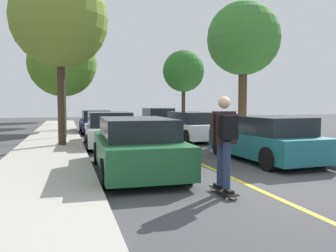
{
  "coord_description": "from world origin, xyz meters",
  "views": [
    {
      "loc": [
        -3.74,
        -5.89,
        1.76
      ],
      "look_at": [
        -0.31,
        5.43,
        0.97
      ],
      "focal_mm": 35.82,
      "sensor_mm": 36.0,
      "label": 1
    }
  ],
  "objects_px": {
    "parked_car_right_nearest": "(265,139)",
    "parked_car_right_far": "(158,120)",
    "parked_car_right_near": "(192,126)",
    "skateboard": "(223,191)",
    "parked_car_left_nearest": "(136,146)",
    "street_tree_left_near": "(62,63)",
    "street_tree_left_nearest": "(60,19)",
    "parked_car_left_near": "(109,130)",
    "street_tree_left_far": "(63,67)",
    "parked_car_left_far": "(96,122)",
    "street_tree_left_farthest": "(64,71)",
    "skateboarder": "(225,137)",
    "street_tree_right_near": "(184,71)",
    "streetlamp": "(64,67)",
    "street_tree_right_nearest": "(243,39)"
  },
  "relations": [
    {
      "from": "parked_car_right_nearest",
      "to": "parked_car_right_far",
      "type": "distance_m",
      "value": 12.49
    },
    {
      "from": "parked_car_right_near",
      "to": "skateboard",
      "type": "distance_m",
      "value": 9.78
    },
    {
      "from": "parked_car_left_nearest",
      "to": "street_tree_left_near",
      "type": "xyz_separation_m",
      "value": [
        -1.87,
        13.38,
        3.57
      ]
    },
    {
      "from": "street_tree_left_nearest",
      "to": "skateboard",
      "type": "bearing_deg",
      "value": -69.31
    },
    {
      "from": "parked_car_left_near",
      "to": "street_tree_left_far",
      "type": "xyz_separation_m",
      "value": [
        -1.87,
        13.83,
        3.97
      ]
    },
    {
      "from": "street_tree_left_near",
      "to": "parked_car_left_near",
      "type": "bearing_deg",
      "value": -76.43
    },
    {
      "from": "parked_car_left_nearest",
      "to": "street_tree_left_near",
      "type": "relative_size",
      "value": 0.71
    },
    {
      "from": "parked_car_left_far",
      "to": "street_tree_left_farthest",
      "type": "relative_size",
      "value": 0.59
    },
    {
      "from": "parked_car_right_far",
      "to": "skateboarder",
      "type": "xyz_separation_m",
      "value": [
        -2.94,
        -15.63,
        0.42
      ]
    },
    {
      "from": "street_tree_left_far",
      "to": "street_tree_right_near",
      "type": "bearing_deg",
      "value": -37.96
    },
    {
      "from": "street_tree_left_far",
      "to": "street_tree_left_farthest",
      "type": "xyz_separation_m",
      "value": [
        0.0,
        7.51,
        0.35
      ]
    },
    {
      "from": "parked_car_left_near",
      "to": "parked_car_left_nearest",
      "type": "bearing_deg",
      "value": -90.01
    },
    {
      "from": "parked_car_left_nearest",
      "to": "street_tree_left_far",
      "type": "relative_size",
      "value": 0.73
    },
    {
      "from": "parked_car_left_near",
      "to": "streetlamp",
      "type": "height_order",
      "value": "streetlamp"
    },
    {
      "from": "parked_car_left_far",
      "to": "parked_car_right_nearest",
      "type": "distance_m",
      "value": 12.58
    },
    {
      "from": "streetlamp",
      "to": "street_tree_right_near",
      "type": "bearing_deg",
      "value": 30.61
    },
    {
      "from": "street_tree_left_near",
      "to": "street_tree_left_far",
      "type": "xyz_separation_m",
      "value": [
        -0.0,
        6.1,
        0.4
      ]
    },
    {
      "from": "street_tree_left_near",
      "to": "parked_car_left_far",
      "type": "bearing_deg",
      "value": -26.56
    },
    {
      "from": "parked_car_left_nearest",
      "to": "street_tree_right_nearest",
      "type": "height_order",
      "value": "street_tree_right_nearest"
    },
    {
      "from": "parked_car_right_far",
      "to": "street_tree_right_nearest",
      "type": "bearing_deg",
      "value": -76.46
    },
    {
      "from": "street_tree_right_nearest",
      "to": "skateboarder",
      "type": "distance_m",
      "value": 9.88
    },
    {
      "from": "street_tree_left_farthest",
      "to": "skateboarder",
      "type": "xyz_separation_m",
      "value": [
        3.05,
        -29.56,
        -3.88
      ]
    },
    {
      "from": "street_tree_left_nearest",
      "to": "skateboard",
      "type": "height_order",
      "value": "street_tree_left_nearest"
    },
    {
      "from": "parked_car_left_far",
      "to": "street_tree_right_nearest",
      "type": "xyz_separation_m",
      "value": [
        5.99,
        -7.14,
        3.97
      ]
    },
    {
      "from": "street_tree_left_nearest",
      "to": "street_tree_right_near",
      "type": "xyz_separation_m",
      "value": [
        7.86,
        7.82,
        -1.06
      ]
    },
    {
      "from": "street_tree_right_near",
      "to": "street_tree_left_far",
      "type": "bearing_deg",
      "value": 142.04
    },
    {
      "from": "parked_car_right_far",
      "to": "street_tree_right_nearest",
      "type": "relative_size",
      "value": 0.66
    },
    {
      "from": "parked_car_right_near",
      "to": "street_tree_left_farthest",
      "type": "relative_size",
      "value": 0.62
    },
    {
      "from": "street_tree_left_farthest",
      "to": "skateboard",
      "type": "relative_size",
      "value": 8.16
    },
    {
      "from": "parked_car_left_nearest",
      "to": "street_tree_right_near",
      "type": "distance_m",
      "value": 14.99
    },
    {
      "from": "parked_car_right_far",
      "to": "street_tree_left_near",
      "type": "height_order",
      "value": "street_tree_left_near"
    },
    {
      "from": "street_tree_right_nearest",
      "to": "skateboard",
      "type": "relative_size",
      "value": 7.33
    },
    {
      "from": "parked_car_left_nearest",
      "to": "parked_car_right_nearest",
      "type": "bearing_deg",
      "value": 7.81
    },
    {
      "from": "street_tree_left_far",
      "to": "streetlamp",
      "type": "bearing_deg",
      "value": -89.38
    },
    {
      "from": "skateboard",
      "to": "skateboarder",
      "type": "xyz_separation_m",
      "value": [
        0.0,
        -0.03,
        1.04
      ]
    },
    {
      "from": "parked_car_right_nearest",
      "to": "skateboarder",
      "type": "xyz_separation_m",
      "value": [
        -2.94,
        -3.15,
        0.45
      ]
    },
    {
      "from": "parked_car_right_near",
      "to": "street_tree_right_nearest",
      "type": "xyz_separation_m",
      "value": [
        1.87,
        -1.45,
        3.97
      ]
    },
    {
      "from": "street_tree_right_near",
      "to": "streetlamp",
      "type": "bearing_deg",
      "value": -149.39
    },
    {
      "from": "street_tree_left_near",
      "to": "street_tree_right_near",
      "type": "height_order",
      "value": "street_tree_left_near"
    },
    {
      "from": "parked_car_right_near",
      "to": "parked_car_right_nearest",
      "type": "bearing_deg",
      "value": -89.97
    },
    {
      "from": "parked_car_left_far",
      "to": "street_tree_left_far",
      "type": "bearing_deg",
      "value": 104.87
    },
    {
      "from": "parked_car_left_near",
      "to": "street_tree_right_nearest",
      "type": "height_order",
      "value": "street_tree_right_nearest"
    },
    {
      "from": "parked_car_right_near",
      "to": "street_tree_right_near",
      "type": "relative_size",
      "value": 0.82
    },
    {
      "from": "street_tree_left_near",
      "to": "street_tree_left_farthest",
      "type": "bearing_deg",
      "value": 90.0
    },
    {
      "from": "parked_car_right_near",
      "to": "street_tree_left_far",
      "type": "height_order",
      "value": "street_tree_left_far"
    },
    {
      "from": "street_tree_left_far",
      "to": "street_tree_right_near",
      "type": "xyz_separation_m",
      "value": [
        7.86,
        -6.13,
        -0.7
      ]
    },
    {
      "from": "street_tree_right_near",
      "to": "skateboard",
      "type": "distance_m",
      "value": 17.05
    },
    {
      "from": "skateboard",
      "to": "parked_car_right_nearest",
      "type": "bearing_deg",
      "value": 46.62
    },
    {
      "from": "parked_car_left_near",
      "to": "parked_car_left_far",
      "type": "xyz_separation_m",
      "value": [
        -0.0,
        6.8,
        -0.01
      ]
    },
    {
      "from": "street_tree_right_near",
      "to": "streetlamp",
      "type": "xyz_separation_m",
      "value": [
        -7.74,
        -4.58,
        -0.41
      ]
    }
  ]
}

